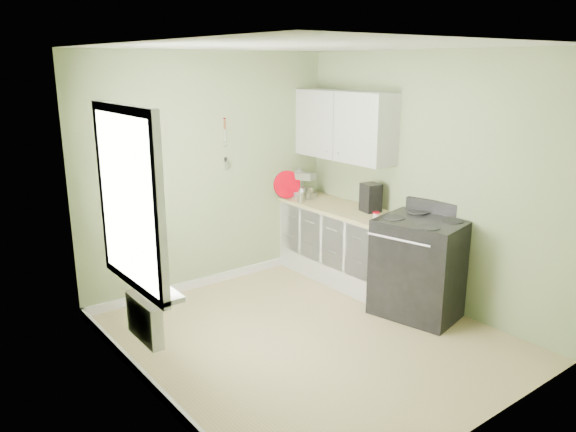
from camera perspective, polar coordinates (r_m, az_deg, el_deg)
floor at (r=5.54m, az=2.19°, el=-12.36°), size 3.20×3.60×0.02m
ceiling at (r=4.91m, az=2.53°, el=17.00°), size 3.20×3.60×0.02m
wall_back at (r=6.52m, az=-7.95°, el=4.43°), size 3.20×0.02×2.70m
wall_left at (r=4.24m, az=-14.58°, el=-1.83°), size 0.02×3.60×2.70m
wall_right at (r=6.19m, az=13.87°, el=3.56°), size 0.02×3.60×2.70m
base_cabinets at (r=6.86m, az=5.24°, el=-2.83°), size 0.60×1.60×0.87m
countertop at (r=6.73m, az=5.27°, el=0.84°), size 0.64×1.60×0.04m
upper_cabinets at (r=6.72m, az=5.74°, el=9.14°), size 0.35×1.40×0.80m
window at (r=4.47m, az=-15.97°, el=1.59°), size 0.06×1.14×1.44m
window_sill at (r=4.69m, az=-14.55°, el=-6.24°), size 0.18×1.14×0.04m
radiator at (r=4.77m, az=-14.37°, el=-10.19°), size 0.12×0.50×0.35m
wall_utensils at (r=6.55m, az=-6.36°, el=6.45°), size 0.02×0.14×0.58m
stove at (r=6.01m, az=13.30°, el=-4.99°), size 0.91×0.98×1.16m
stand_mixer at (r=7.10m, az=1.63°, el=3.10°), size 0.26×0.33×0.36m
kettle at (r=6.86m, az=1.37°, el=2.10°), size 0.17×0.10×0.17m
coffee_maker at (r=6.49m, az=8.39°, el=1.79°), size 0.22×0.24×0.33m
red_tray at (r=7.07m, az=-0.10°, el=3.23°), size 0.35×0.18×0.35m
jar at (r=6.19m, az=8.93°, el=0.04°), size 0.08×0.08×0.08m
plant_a at (r=4.49m, az=-13.65°, el=-5.04°), size 0.15×0.17×0.27m
plant_b at (r=4.54m, az=-14.04°, el=-4.45°), size 0.22×0.23×0.33m
plant_c at (r=4.89m, az=-15.91°, el=-3.34°), size 0.18×0.18×0.30m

